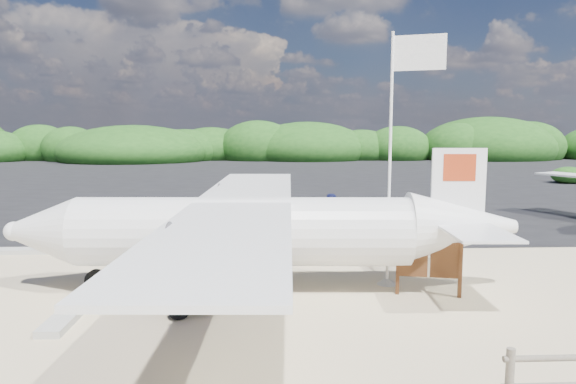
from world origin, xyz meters
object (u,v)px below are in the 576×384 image
signboard (428,296)px  crew_b (330,219)px  baggage_cart (212,306)px  aircraft_large (540,196)px  crew_a (131,246)px  flagpole (387,284)px  aircraft_small (165,172)px

signboard → crew_b: crew_b is taller
baggage_cart → aircraft_large: (17.77, 18.55, 0.00)m
crew_a → crew_b: crew_a is taller
signboard → crew_a: bearing=-177.8°
crew_a → aircraft_large: size_ratio=0.13×
signboard → crew_a: size_ratio=0.82×
signboard → crew_a: crew_a is taller
crew_a → baggage_cart: bearing=120.5°
crew_a → aircraft_large: (19.99, 16.70, -0.99)m
baggage_cart → crew_b: (3.46, 6.11, 0.89)m
flagpole → crew_b: size_ratio=3.56×
baggage_cart → crew_a: 3.05m
crew_a → flagpole: bearing=156.7°
baggage_cart → aircraft_large: size_ratio=0.16×
signboard → aircraft_large: 22.06m
baggage_cart → flagpole: flagpole is taller
signboard → aircraft_small: bearing=122.6°
crew_a → aircraft_large: 26.07m
crew_a → aircraft_large: bearing=-160.0°
crew_a → crew_b: size_ratio=1.12×
baggage_cart → flagpole: 4.58m
flagpole → signboard: bearing=-51.9°
baggage_cart → crew_b: crew_b is taller
signboard → aircraft_large: (12.66, 18.07, 0.00)m
baggage_cart → aircraft_small: aircraft_small is taller
flagpole → crew_b: bearing=100.9°
aircraft_large → aircraft_small: 31.73m
aircraft_large → baggage_cart: bearing=49.0°
crew_b → signboard: bearing=113.4°
flagpole → signboard: size_ratio=3.87×
aircraft_small → crew_a: bearing=73.5°
signboard → crew_a: (-7.33, 1.36, 0.99)m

